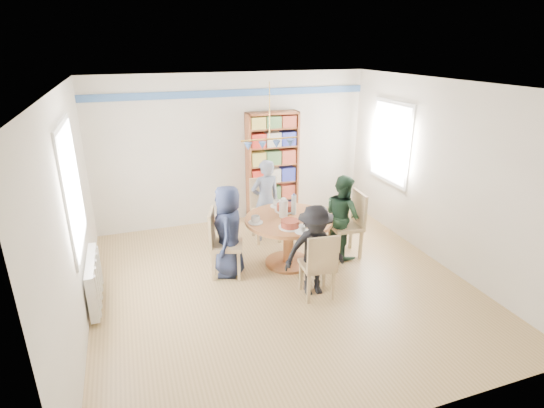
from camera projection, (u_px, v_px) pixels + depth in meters
name	position (u px, v px, depth m)	size (l,w,h in m)	color
ground	(281.00, 283.00, 5.95)	(5.00, 5.00, 0.00)	tan
room_shell	(244.00, 156.00, 6.05)	(5.00, 5.00, 5.00)	white
radiator	(94.00, 281.00, 5.35)	(0.12, 1.00, 0.60)	silver
dining_table	(289.00, 230.00, 6.30)	(1.30, 1.30, 0.75)	#935E30
chair_left	(220.00, 240.00, 6.00)	(0.56, 0.56, 1.00)	tan
chair_right	(351.00, 221.00, 6.59)	(0.49, 0.49, 1.03)	tan
chair_far	(265.00, 206.00, 7.18)	(0.49, 0.49, 1.04)	tan
chair_near	(320.00, 263.00, 5.44)	(0.45, 0.45, 0.93)	tan
person_left	(228.00, 231.00, 5.99)	(0.66, 0.43, 1.35)	#1B223B
person_right	(342.00, 216.00, 6.56)	(0.64, 0.50, 1.31)	#183121
person_far	(265.00, 200.00, 7.07)	(0.51, 0.34, 1.40)	gray
person_near	(315.00, 251.00, 5.52)	(0.81, 0.47, 1.25)	black
bookshelf	(272.00, 168.00, 7.87)	(0.96, 0.29, 2.02)	brown
tableware	(286.00, 213.00, 6.22)	(1.23, 1.23, 0.32)	white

